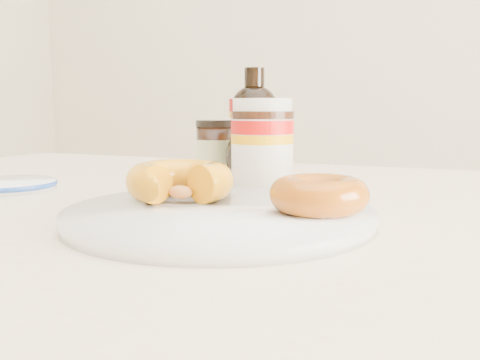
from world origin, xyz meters
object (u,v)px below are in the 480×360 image
at_px(donut_whole, 319,194).
at_px(nutella_jar, 262,140).
at_px(dark_jar, 214,150).
at_px(blue_rim_saucer, 8,185).
at_px(syrup_bottle, 254,127).
at_px(donut_bitten, 180,181).
at_px(plate, 219,215).
at_px(dining_table, 227,268).

bearing_deg(donut_whole, nutella_jar, 122.24).
bearing_deg(donut_whole, dark_jar, 131.06).
distance_m(dark_jar, blue_rim_saucer, 0.30).
relative_size(syrup_bottle, blue_rim_saucer, 1.31).
bearing_deg(donut_bitten, plate, -2.64).
relative_size(donut_bitten, donut_whole, 1.23).
distance_m(dining_table, donut_whole, 0.21).
xyz_separation_m(donut_whole, blue_rim_saucer, (-0.44, 0.06, -0.02)).
bearing_deg(syrup_bottle, donut_whole, -56.65).
height_order(donut_bitten, dark_jar, dark_jar).
height_order(donut_whole, blue_rim_saucer, donut_whole).
height_order(dining_table, donut_whole, donut_whole).
bearing_deg(dark_jar, donut_bitten, -71.55).
xyz_separation_m(donut_bitten, blue_rim_saucer, (-0.29, 0.05, -0.03)).
height_order(dining_table, donut_bitten, donut_bitten).
height_order(dining_table, plate, plate).
bearing_deg(donut_bitten, blue_rim_saucer, -167.84).
height_order(plate, syrup_bottle, syrup_bottle).
xyz_separation_m(plate, donut_bitten, (-0.06, 0.03, 0.03)).
relative_size(donut_bitten, nutella_jar, 0.91).
height_order(syrup_bottle, blue_rim_saucer, syrup_bottle).
xyz_separation_m(dark_jar, blue_rim_saucer, (-0.21, -0.21, -0.04)).
bearing_deg(blue_rim_saucer, donut_whole, -7.99).
bearing_deg(dining_table, nutella_jar, 89.91).
bearing_deg(nutella_jar, plate, -78.98).
height_order(plate, blue_rim_saucer, plate).
relative_size(dining_table, donut_bitten, 12.59).
distance_m(dining_table, blue_rim_saucer, 0.32).
bearing_deg(nutella_jar, donut_whole, -57.76).
xyz_separation_m(dining_table, nutella_jar, (0.00, 0.12, 0.15)).
distance_m(donut_bitten, syrup_bottle, 0.24).
bearing_deg(nutella_jar, donut_bitten, -93.06).
distance_m(dining_table, dark_jar, 0.24).
bearing_deg(blue_rim_saucer, syrup_bottle, 32.28).
bearing_deg(donut_whole, plate, -169.60).
relative_size(plate, donut_bitten, 2.64).
bearing_deg(dining_table, donut_whole, -35.98).
bearing_deg(blue_rim_saucer, dining_table, 7.17).
bearing_deg(blue_rim_saucer, dark_jar, 45.51).
relative_size(nutella_jar, syrup_bottle, 0.74).
bearing_deg(nutella_jar, blue_rim_saucer, -152.74).
height_order(donut_bitten, syrup_bottle, syrup_bottle).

